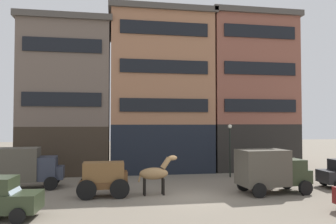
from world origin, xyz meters
TOP-DOWN VIEW (x-y plane):
  - ground_plane at (0.00, 0.00)m, footprint 120.00×120.00m
  - building_far_left at (-8.39, 11.77)m, footprint 7.63×7.37m
  - building_center_left at (-0.32, 11.77)m, footprint 9.22×7.37m
  - building_center_right at (8.08, 11.77)m, footprint 8.27×7.37m
  - cargo_wagon at (-4.95, 1.12)m, footprint 2.92×1.53m
  - draft_horse at (-2.00, 1.12)m, footprint 2.34×0.62m
  - delivery_truck_near at (4.93, 0.42)m, footprint 4.45×2.38m
  - delivery_truck_far at (-10.05, 4.36)m, footprint 4.45×2.37m
  - pedestrian_officer at (8.49, 4.05)m, footprint 0.51×0.51m
  - streetlamp_curbside at (4.58, 6.43)m, footprint 0.32×0.32m
  - fire_hydrant_curbside at (-4.76, 6.02)m, footprint 0.24×0.24m

SIDE VIEW (x-z plane):
  - ground_plane at x=0.00m, z-range 0.00..0.00m
  - fire_hydrant_curbside at x=-4.76m, z-range 0.01..0.84m
  - pedestrian_officer at x=8.49m, z-range 0.08..1.88m
  - cargo_wagon at x=-4.95m, z-range 0.16..2.14m
  - draft_horse at x=-2.00m, z-range 0.12..2.42m
  - delivery_truck_near at x=4.93m, z-range 0.11..2.73m
  - delivery_truck_far at x=-10.05m, z-range 0.11..2.73m
  - streetlamp_curbside at x=4.58m, z-range 0.61..4.73m
  - building_far_left at x=-8.39m, z-range 0.04..13.00m
  - building_center_left at x=-0.32m, z-range 0.04..14.18m
  - building_center_right at x=8.08m, z-range 0.04..14.33m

